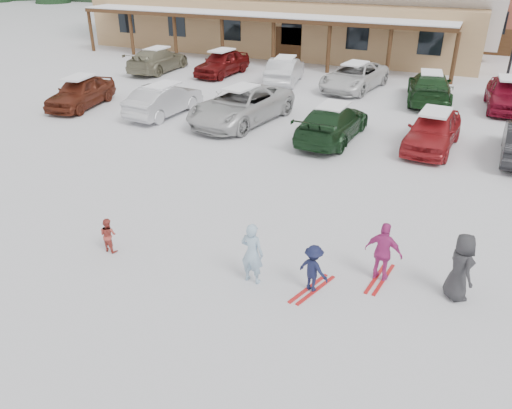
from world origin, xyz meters
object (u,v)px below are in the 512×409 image
at_px(toddler_red, 108,235).
at_px(parked_car_0, 81,92).
at_px(adult_skier, 252,253).
at_px(parked_car_3, 332,123).
at_px(child_navy, 313,269).
at_px(parked_car_9, 285,71).
at_px(parked_car_7, 158,60).
at_px(parked_car_2, 241,105).
at_px(parked_car_11, 429,87).
at_px(child_magenta, 383,252).
at_px(parked_car_8, 222,63).
at_px(parked_car_4, 433,130).
at_px(parked_car_1, 164,100).
at_px(parked_car_12, 507,94).
at_px(bystander_dark, 461,267).
at_px(parked_car_10, 354,76).

distance_m(toddler_red, parked_car_0, 13.72).
relative_size(adult_skier, parked_car_3, 0.31).
height_order(child_navy, parked_car_0, parked_car_0).
bearing_deg(parked_car_9, parked_car_7, -7.40).
xyz_separation_m(child_navy, parked_car_2, (-6.63, 10.36, 0.20)).
xyz_separation_m(parked_car_3, parked_car_9, (-5.01, 7.92, 0.03)).
relative_size(parked_car_3, parked_car_11, 0.95).
xyz_separation_m(child_magenta, parked_car_7, (-16.96, 16.43, -0.03)).
xyz_separation_m(parked_car_3, parked_car_8, (-9.19, 8.37, 0.04)).
bearing_deg(parked_car_8, child_magenta, -47.89).
bearing_deg(parked_car_4, child_navy, -93.17).
height_order(parked_car_1, parked_car_4, parked_car_4).
distance_m(parked_car_1, parked_car_8, 8.35).
bearing_deg(parked_car_4, parked_car_12, 73.27).
relative_size(bystander_dark, parked_car_0, 0.38).
relative_size(parked_car_11, parked_car_12, 1.15).
bearing_deg(child_navy, parked_car_10, -60.61).
height_order(parked_car_8, parked_car_10, parked_car_8).
bearing_deg(parked_car_2, child_magenta, -39.64).
xyz_separation_m(child_magenta, parked_car_4, (0.06, 9.35, -0.02)).
relative_size(parked_car_1, parked_car_7, 0.87).
bearing_deg(parked_car_9, parked_car_10, 173.96).
xyz_separation_m(adult_skier, parked_car_3, (-1.00, 10.03, -0.06)).
xyz_separation_m(parked_car_10, parked_car_12, (7.49, -0.83, 0.04)).
distance_m(child_navy, parked_car_3, 10.09).
distance_m(parked_car_1, parked_car_12, 16.01).
bearing_deg(toddler_red, parked_car_7, -53.93).
relative_size(child_magenta, parked_car_9, 0.34).
bearing_deg(child_navy, parked_car_11, -73.30).
bearing_deg(parked_car_0, adult_skier, -44.11).
relative_size(parked_car_0, parked_car_4, 0.99).
height_order(child_navy, parked_car_1, parked_car_1).
distance_m(child_magenta, parked_car_12, 16.33).
bearing_deg(parked_car_0, parked_car_2, -1.62).
xyz_separation_m(bystander_dark, parked_car_8, (-14.52, 17.14, -0.05)).
bearing_deg(parked_car_8, parked_car_10, 3.65).
xyz_separation_m(parked_car_3, parked_car_11, (2.88, 7.21, 0.03)).
distance_m(parked_car_1, parked_car_11, 12.93).
distance_m(parked_car_4, parked_car_8, 15.12).
distance_m(parked_car_1, parked_car_4, 11.69).
height_order(adult_skier, child_navy, adult_skier).
relative_size(bystander_dark, parked_car_11, 0.31).
height_order(adult_skier, parked_car_12, adult_skier).
bearing_deg(parked_car_9, parked_car_4, 130.65).
relative_size(child_magenta, parked_car_0, 0.35).
bearing_deg(parked_car_0, parked_car_9, 40.52).
distance_m(adult_skier, toddler_red, 3.85).
bearing_deg(parked_car_12, parked_car_8, 172.26).
bearing_deg(parked_car_2, parked_car_0, -163.52).
xyz_separation_m(parked_car_4, parked_car_11, (-0.88, 6.65, 0.01)).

